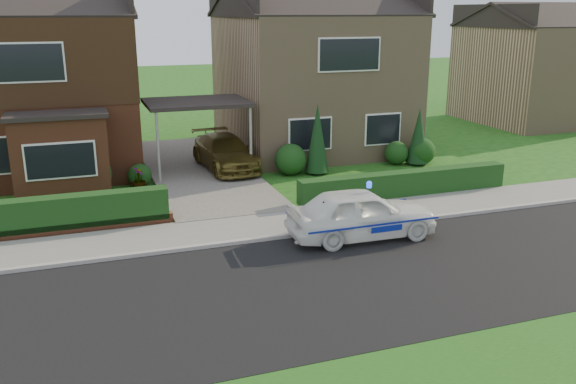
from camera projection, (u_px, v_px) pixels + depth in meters
name	position (u px, v px, depth m)	size (l,w,h in m)	color
ground	(297.00, 288.00, 13.75)	(120.00, 120.00, 0.00)	#174F15
road	(297.00, 288.00, 13.75)	(60.00, 6.00, 0.02)	black
kerb	(258.00, 240.00, 16.49)	(60.00, 0.16, 0.12)	#9E9993
sidewalk	(248.00, 228.00, 17.44)	(60.00, 2.00, 0.10)	slate
driveway	(199.00, 170.00, 23.67)	(3.80, 12.00, 0.12)	#666059
house_left	(31.00, 70.00, 23.38)	(7.50, 9.53, 7.25)	brown
house_right	(311.00, 66.00, 27.20)	(7.50, 8.06, 7.25)	#A08162
carport_link	(197.00, 104.00, 22.89)	(3.80, 3.00, 2.77)	black
dwarf_wall	(31.00, 233.00, 16.64)	(7.70, 0.25, 0.36)	brown
hedge_left	(32.00, 237.00, 16.82)	(7.50, 0.55, 0.90)	black
hedge_right	(404.00, 197.00, 20.43)	(7.50, 0.55, 0.80)	black
shrub_left_mid	(92.00, 175.00, 20.69)	(1.32, 1.32, 1.32)	black
shrub_left_near	(140.00, 175.00, 21.54)	(0.84, 0.84, 0.84)	black
shrub_right_near	(291.00, 159.00, 23.09)	(1.20, 1.20, 1.20)	black
shrub_right_mid	(396.00, 153.00, 24.69)	(0.96, 0.96, 0.96)	black
shrub_right_far	(422.00, 151.00, 24.72)	(1.08, 1.08, 1.08)	black
conifer_a	(317.00, 141.00, 23.03)	(0.90, 0.90, 2.60)	black
conifer_b	(418.00, 138.00, 24.49)	(0.90, 0.90, 2.20)	black
neighbour_right	(535.00, 75.00, 33.85)	(6.50, 7.00, 5.20)	#A08162
police_car	(361.00, 214.00, 16.60)	(3.76, 4.15, 1.56)	white
driveway_car	(225.00, 152.00, 23.60)	(1.77, 4.36, 1.27)	brown
potted_plant_c	(139.00, 180.00, 20.97)	(0.47, 0.47, 0.84)	gray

